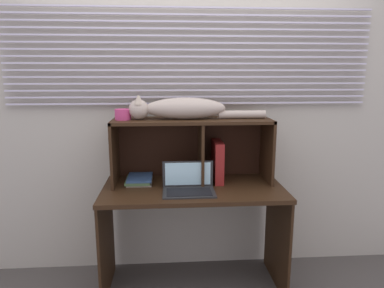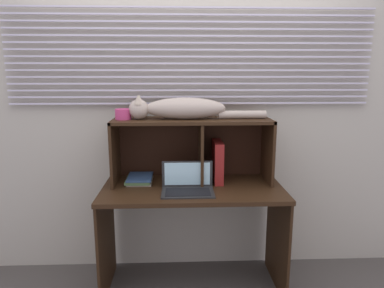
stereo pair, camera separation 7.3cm
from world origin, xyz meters
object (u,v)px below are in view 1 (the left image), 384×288
(binder_upright, at_px, (217,161))
(book_stack, at_px, (139,180))
(small_basket, at_px, (123,114))
(cat, at_px, (181,109))
(laptop, at_px, (189,186))

(binder_upright, height_order, book_stack, binder_upright)
(book_stack, distance_m, small_basket, 0.49)
(cat, bearing_deg, binder_upright, 0.00)
(laptop, height_order, book_stack, laptop)
(cat, relative_size, laptop, 2.79)
(laptop, bearing_deg, binder_upright, 43.64)
(laptop, relative_size, book_stack, 1.40)
(cat, distance_m, binder_upright, 0.47)
(laptop, xyz_separation_m, small_basket, (-0.45, 0.22, 0.46))
(cat, distance_m, small_basket, 0.41)
(laptop, xyz_separation_m, book_stack, (-0.35, 0.21, -0.01))
(binder_upright, relative_size, small_basket, 2.69)
(binder_upright, distance_m, book_stack, 0.59)
(book_stack, bearing_deg, small_basket, 178.65)
(binder_upright, bearing_deg, laptop, -136.36)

